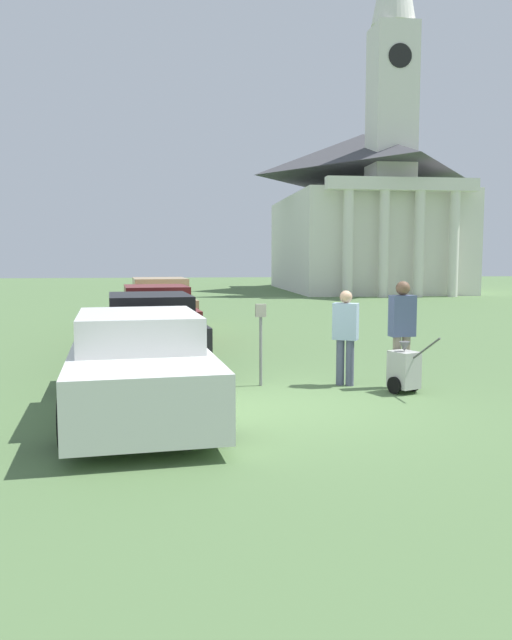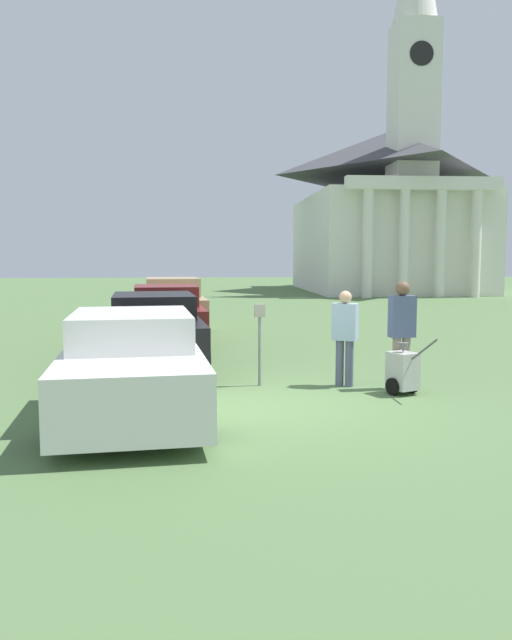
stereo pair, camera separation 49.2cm
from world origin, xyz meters
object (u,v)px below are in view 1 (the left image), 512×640
at_px(parked_car_black, 150,332).
at_px(parked_car_tan, 159,305).
at_px(parking_meter, 261,329).
at_px(person_supervisor, 402,327).
at_px(equipment_cart, 404,369).
at_px(parked_car_white, 138,365).
at_px(church, 364,206).
at_px(parked_car_maroon, 156,315).
at_px(person_worker, 345,332).

height_order(parked_car_black, parked_car_tan, parked_car_tan).
bearing_deg(parking_meter, parked_car_black, 132.79).
bearing_deg(parking_meter, person_supervisor, -10.84).
bearing_deg(equipment_cart, person_supervisor, 53.33).
height_order(parked_car_white, parking_meter, parked_car_white).
height_order(parked_car_white, church, church).
distance_m(parked_car_black, parked_car_maroon, 3.78).
bearing_deg(parked_car_tan, equipment_cart, -73.45).
bearing_deg(parked_car_maroon, person_worker, -66.49).
height_order(parked_car_tan, person_supervisor, person_supervisor).
relative_size(parked_car_tan, person_supervisor, 2.93).
bearing_deg(parked_car_black, church, 59.20).
bearing_deg(parked_car_tan, church, 52.09).
xyz_separation_m(parked_car_white, parked_car_tan, (0.00, 10.97, 0.04)).
bearing_deg(parked_car_tan, parked_car_white, -95.99).
height_order(parked_car_maroon, parking_meter, parked_car_maroon).
distance_m(parked_car_white, equipment_cart, 4.32).
distance_m(parked_car_white, parked_car_black, 3.74).
bearing_deg(parked_car_maroon, parked_car_black, -96.00).
xyz_separation_m(person_worker, church, (9.51, 30.30, 4.66)).
xyz_separation_m(parked_car_maroon, person_supervisor, (4.34, -6.37, 0.34)).
distance_m(equipment_cart, church, 32.62).
distance_m(parked_car_maroon, church, 27.90).
relative_size(parked_car_white, parking_meter, 3.74).
bearing_deg(parked_car_black, person_worker, -39.70).
height_order(parking_meter, person_supervisor, person_supervisor).
distance_m(parking_meter, person_worker, 1.46).
xyz_separation_m(person_worker, person_supervisor, (0.90, -0.30, 0.11)).
relative_size(equipment_cart, church, 0.05).
height_order(parked_car_black, parked_car_maroon, parked_car_black).
bearing_deg(equipment_cart, church, 51.35).
xyz_separation_m(parked_car_black, church, (12.95, 28.01, 4.89)).
xyz_separation_m(parked_car_tan, person_supervisor, (4.34, -9.82, 0.32)).
relative_size(parked_car_white, parked_car_tan, 1.00).
height_order(parked_car_maroon, parked_car_tan, parked_car_tan).
xyz_separation_m(parking_meter, person_supervisor, (2.35, -0.45, 0.06)).
relative_size(parking_meter, equipment_cart, 1.42).
distance_m(parked_car_tan, parking_meter, 9.58).
distance_m(parked_car_tan, church, 24.97).
bearing_deg(church, person_worker, -107.42).
bearing_deg(parked_car_black, equipment_cart, -41.20).
bearing_deg(church, parked_car_maroon, -118.12).
height_order(parked_car_tan, person_worker, person_worker).
height_order(person_supervisor, equipment_cart, person_supervisor).
bearing_deg(person_worker, parked_car_maroon, -31.95).
relative_size(parked_car_maroon, person_worker, 3.06).
bearing_deg(church, equipment_cart, -105.69).
bearing_deg(church, parking_meter, -109.98).
relative_size(parked_car_black, person_worker, 3.17).
height_order(parked_car_white, parked_car_tan, parked_car_tan).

